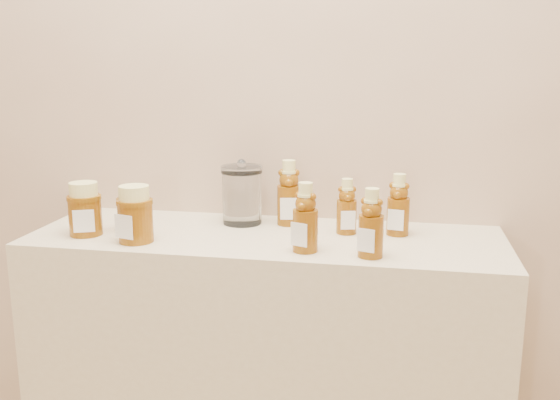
% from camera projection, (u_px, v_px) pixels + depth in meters
% --- Properties ---
extents(wall_back, '(3.50, 0.02, 2.70)m').
position_uv_depth(wall_back, '(280.00, 54.00, 1.68)').
color(wall_back, tan).
rests_on(wall_back, ground).
extents(display_table, '(1.20, 0.40, 0.90)m').
position_uv_depth(display_table, '(266.00, 395.00, 1.69)').
color(display_table, beige).
rests_on(display_table, ground).
extents(bear_bottle_back_left, '(0.08, 0.08, 0.20)m').
position_uv_depth(bear_bottle_back_left, '(289.00, 188.00, 1.67)').
color(bear_bottle_back_left, '#663508').
rests_on(bear_bottle_back_left, display_table).
extents(bear_bottle_back_mid, '(0.07, 0.07, 0.16)m').
position_uv_depth(bear_bottle_back_mid, '(347.00, 203.00, 1.59)').
color(bear_bottle_back_mid, '#663508').
rests_on(bear_bottle_back_mid, display_table).
extents(bear_bottle_back_right, '(0.07, 0.07, 0.18)m').
position_uv_depth(bear_bottle_back_right, '(399.00, 201.00, 1.57)').
color(bear_bottle_back_right, '#663508').
rests_on(bear_bottle_back_right, display_table).
extents(bear_bottle_front_left, '(0.08, 0.08, 0.18)m').
position_uv_depth(bear_bottle_front_left, '(305.00, 213.00, 1.43)').
color(bear_bottle_front_left, '#663508').
rests_on(bear_bottle_front_left, display_table).
extents(bear_bottle_front_right, '(0.08, 0.08, 0.18)m').
position_uv_depth(bear_bottle_front_right, '(371.00, 218.00, 1.39)').
color(bear_bottle_front_right, '#663508').
rests_on(bear_bottle_front_right, display_table).
extents(honey_jar_left, '(0.11, 0.11, 0.14)m').
position_uv_depth(honey_jar_left, '(85.00, 209.00, 1.58)').
color(honey_jar_left, '#663508').
rests_on(honey_jar_left, display_table).
extents(honey_jar_back, '(0.09, 0.09, 0.12)m').
position_uv_depth(honey_jar_back, '(131.00, 209.00, 1.62)').
color(honey_jar_back, '#663508').
rests_on(honey_jar_back, display_table).
extents(honey_jar_front, '(0.11, 0.11, 0.14)m').
position_uv_depth(honey_jar_front, '(135.00, 214.00, 1.51)').
color(honey_jar_front, '#663508').
rests_on(honey_jar_front, display_table).
extents(glass_canister, '(0.12, 0.12, 0.17)m').
position_uv_depth(glass_canister, '(242.00, 192.00, 1.68)').
color(glass_canister, white).
rests_on(glass_canister, display_table).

